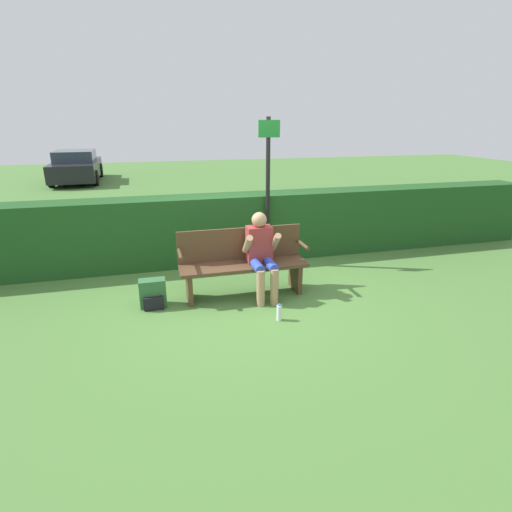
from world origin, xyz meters
TOP-DOWN VIEW (x-y plane):
  - ground_plane at (0.00, 0.00)m, footprint 40.00×40.00m
  - hedge_back at (0.00, 1.55)m, footprint 12.00×0.59m
  - park_bench at (0.00, 0.07)m, footprint 1.78×0.47m
  - person_seated at (0.23, -0.07)m, footprint 0.48×0.60m
  - backpack at (-1.25, -0.05)m, footprint 0.34×0.25m
  - water_bottle at (0.25, -0.85)m, footprint 0.06×0.06m
  - signpost at (0.69, 1.19)m, footprint 0.35×0.09m
  - parked_car at (-3.98, 12.39)m, footprint 1.83×4.06m

SIDE VIEW (x-z plane):
  - ground_plane at x=0.00m, z-range 0.00..0.00m
  - water_bottle at x=0.25m, z-range -0.01..0.21m
  - backpack at x=-1.25m, z-range -0.01..0.37m
  - park_bench at x=0.00m, z-range 0.01..0.94m
  - hedge_back at x=0.00m, z-range 0.00..1.16m
  - parked_car at x=-3.98m, z-range -0.02..1.20m
  - person_seated at x=0.23m, z-range 0.07..1.24m
  - signpost at x=0.69m, z-range 0.16..2.58m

